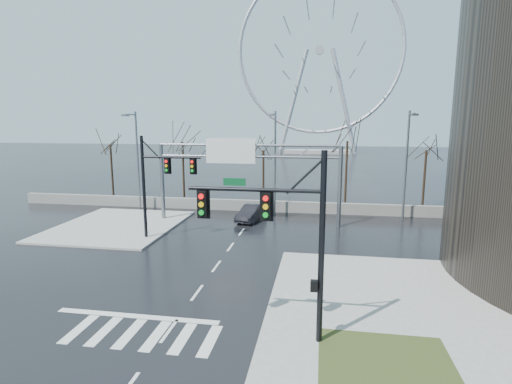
% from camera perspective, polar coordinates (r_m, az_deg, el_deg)
% --- Properties ---
extents(ground, '(260.00, 260.00, 0.00)m').
position_cam_1_polar(ground, '(22.32, -8.41, -14.03)').
color(ground, black).
rests_on(ground, ground).
extents(sidewalk_right_ext, '(12.00, 10.00, 0.15)m').
position_cam_1_polar(sidewalk_right_ext, '(23.45, 17.90, -13.00)').
color(sidewalk_right_ext, gray).
rests_on(sidewalk_right_ext, ground).
extents(sidewalk_far, '(10.00, 12.00, 0.15)m').
position_cam_1_polar(sidewalk_far, '(36.97, -19.11, -4.55)').
color(sidewalk_far, gray).
rests_on(sidewalk_far, ground).
extents(grass_strip, '(5.00, 4.00, 0.02)m').
position_cam_1_polar(grass_strip, '(17.10, 17.98, -21.92)').
color(grass_strip, '#253616').
rests_on(grass_strip, sidewalk_near).
extents(barrier_wall, '(52.00, 0.50, 1.10)m').
position_cam_1_polar(barrier_wall, '(40.77, 0.13, -1.96)').
color(barrier_wall, slate).
rests_on(barrier_wall, ground).
extents(signal_mast_near, '(5.52, 0.41, 8.00)m').
position_cam_1_polar(signal_mast_near, '(15.93, 4.51, -5.27)').
color(signal_mast_near, black).
rests_on(signal_mast_near, ground).
extents(signal_mast_far, '(4.72, 0.41, 8.00)m').
position_cam_1_polar(signal_mast_far, '(31.14, -13.94, 1.97)').
color(signal_mast_far, black).
rests_on(signal_mast_far, ground).
extents(sign_gantry, '(16.36, 0.40, 7.60)m').
position_cam_1_polar(sign_gantry, '(35.19, -1.80, 3.75)').
color(sign_gantry, slate).
rests_on(sign_gantry, ground).
extents(streetlight_left, '(0.50, 2.55, 10.00)m').
position_cam_1_polar(streetlight_left, '(41.90, -16.79, 5.32)').
color(streetlight_left, slate).
rests_on(streetlight_left, ground).
extents(streetlight_mid, '(0.50, 2.55, 10.00)m').
position_cam_1_polar(streetlight_mid, '(37.90, 2.68, 5.27)').
color(streetlight_mid, slate).
rests_on(streetlight_mid, ground).
extents(streetlight_right, '(0.50, 2.55, 10.00)m').
position_cam_1_polar(streetlight_right, '(38.40, 20.82, 4.69)').
color(streetlight_right, slate).
rests_on(streetlight_right, ground).
extents(tree_far_left, '(3.50, 3.50, 7.00)m').
position_cam_1_polar(tree_far_left, '(49.87, -20.05, 5.48)').
color(tree_far_left, black).
rests_on(tree_far_left, ground).
extents(tree_left, '(3.75, 3.75, 7.50)m').
position_cam_1_polar(tree_left, '(45.64, -10.43, 6.06)').
color(tree_left, black).
rests_on(tree_left, ground).
extents(tree_center, '(3.25, 3.25, 6.50)m').
position_cam_1_polar(tree_center, '(44.48, 1.07, 5.08)').
color(tree_center, black).
rests_on(tree_center, ground).
extents(tree_right, '(3.90, 3.90, 7.80)m').
position_cam_1_polar(tree_right, '(43.02, 12.89, 6.05)').
color(tree_right, black).
rests_on(tree_right, ground).
extents(tree_far_right, '(3.40, 3.40, 6.80)m').
position_cam_1_polar(tree_far_right, '(44.77, 23.11, 4.61)').
color(tree_far_right, black).
rests_on(tree_far_right, ground).
extents(ferris_wheel, '(45.00, 6.00, 50.91)m').
position_cam_1_polar(ferris_wheel, '(115.62, 9.05, 18.50)').
color(ferris_wheel, gray).
rests_on(ferris_wheel, ground).
extents(car, '(2.43, 4.62, 1.45)m').
position_cam_1_polar(car, '(36.86, -0.69, -2.99)').
color(car, black).
rests_on(car, ground).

